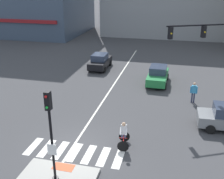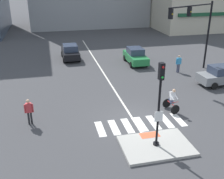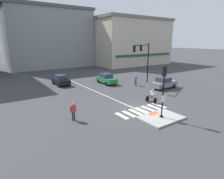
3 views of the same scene
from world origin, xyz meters
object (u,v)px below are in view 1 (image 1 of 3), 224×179
Objects in this scene: traffic_light_mast at (219,48)px; pedestrian_waiting_far_side at (194,91)px; car_black_westbound_distant at (100,61)px; car_green_eastbound_far at (158,75)px; cyclist at (124,134)px; signal_pole at (51,130)px.

pedestrian_waiting_far_side is (-1.36, 0.18, -3.53)m from traffic_light_mast.
car_green_eastbound_far is (6.46, -3.19, 0.00)m from car_black_westbound_distant.
car_black_westbound_distant is 2.45× the size of cyclist.
cyclist is 1.01× the size of pedestrian_waiting_far_side.
traffic_light_mast is 9.71m from cyclist.
signal_pole reaches higher than car_green_eastbound_far.
car_green_eastbound_far is 2.48× the size of pedestrian_waiting_far_side.
pedestrian_waiting_far_side is at bearing 172.58° from traffic_light_mast.
traffic_light_mast reaches higher than cyclist.
traffic_light_mast is 1.56× the size of car_black_westbound_distant.
cyclist reaches higher than car_green_eastbound_far.
car_green_eastbound_far is at bearing 76.26° from signal_pole.
traffic_light_mast reaches higher than car_black_westbound_distant.
car_black_westbound_distant is 15.22m from cyclist.
car_black_westbound_distant is at bearing 144.20° from pedestrian_waiting_far_side.
signal_pole is 15.30m from car_green_eastbound_far.
car_black_westbound_distant is at bearing 110.95° from cyclist.
car_green_eastbound_far is at bearing 129.78° from pedestrian_waiting_far_side.
traffic_light_mast is 3.79m from pedestrian_waiting_far_side.
pedestrian_waiting_far_side is at bearing -35.80° from car_black_westbound_distant.
pedestrian_waiting_far_side reaches higher than car_green_eastbound_far.
signal_pole is 18.26m from car_black_westbound_distant.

